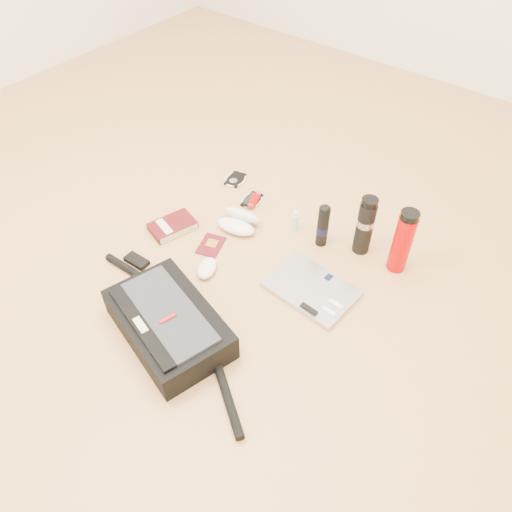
% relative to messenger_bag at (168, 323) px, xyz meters
% --- Properties ---
extents(ground, '(4.00, 4.00, 0.00)m').
position_rel_messenger_bag_xyz_m(ground, '(-0.00, 0.29, -0.06)').
color(ground, tan).
rests_on(ground, ground).
extents(messenger_bag, '(0.87, 0.38, 0.12)m').
position_rel_messenger_bag_xyz_m(messenger_bag, '(0.00, 0.00, 0.00)').
color(messenger_bag, black).
rests_on(messenger_bag, ground).
extents(laptop, '(0.32, 0.23, 0.03)m').
position_rel_messenger_bag_xyz_m(laptop, '(0.27, 0.45, -0.05)').
color(laptop, '#ABABAD').
rests_on(laptop, ground).
extents(book, '(0.16, 0.21, 0.03)m').
position_rel_messenger_bag_xyz_m(book, '(-0.36, 0.38, -0.04)').
color(book, '#470C0F').
rests_on(book, ground).
extents(passport, '(0.12, 0.14, 0.01)m').
position_rel_messenger_bag_xyz_m(passport, '(-0.17, 0.40, -0.05)').
color(passport, '#510B13').
rests_on(passport, ground).
extents(mouse, '(0.11, 0.13, 0.04)m').
position_rel_messenger_bag_xyz_m(mouse, '(-0.09, 0.29, -0.04)').
color(mouse, white).
rests_on(mouse, ground).
extents(sunglasses_case, '(0.19, 0.17, 0.09)m').
position_rel_messenger_bag_xyz_m(sunglasses_case, '(-0.16, 0.55, -0.02)').
color(sunglasses_case, white).
rests_on(sunglasses_case, ground).
extents(ipod, '(0.11, 0.12, 0.01)m').
position_rel_messenger_bag_xyz_m(ipod, '(-0.37, 0.79, -0.05)').
color(ipod, black).
rests_on(ipod, ground).
extents(phone, '(0.10, 0.12, 0.01)m').
position_rel_messenger_bag_xyz_m(phone, '(-0.22, 0.72, -0.05)').
color(phone, black).
rests_on(phone, ground).
extents(inhaler, '(0.06, 0.11, 0.03)m').
position_rel_messenger_bag_xyz_m(inhaler, '(-0.20, 0.72, -0.04)').
color(inhaler, '#A10104').
rests_on(inhaler, ground).
extents(spray_bottle, '(0.03, 0.03, 0.10)m').
position_rel_messenger_bag_xyz_m(spray_bottle, '(0.03, 0.68, -0.01)').
color(spray_bottle, '#B2DFF4').
rests_on(spray_bottle, ground).
extents(aerosol_can, '(0.05, 0.05, 0.19)m').
position_rel_messenger_bag_xyz_m(aerosol_can, '(0.16, 0.68, 0.04)').
color(aerosol_can, black).
rests_on(aerosol_can, ground).
extents(thermos_black, '(0.08, 0.08, 0.25)m').
position_rel_messenger_bag_xyz_m(thermos_black, '(0.30, 0.75, 0.07)').
color(thermos_black, black).
rests_on(thermos_black, ground).
extents(thermos_red, '(0.09, 0.09, 0.27)m').
position_rel_messenger_bag_xyz_m(thermos_red, '(0.46, 0.75, 0.08)').
color(thermos_red, '#B60203').
rests_on(thermos_red, ground).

